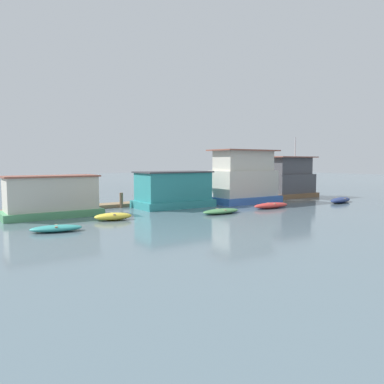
{
  "coord_description": "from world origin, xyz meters",
  "views": [
    {
      "loc": [
        -19.25,
        -29.33,
        4.19
      ],
      "look_at": [
        0.0,
        -1.0,
        1.4
      ],
      "focal_mm": 35.0,
      "sensor_mm": 36.0,
      "label": 1
    }
  ],
  "objects": [
    {
      "name": "houseboat_blue",
      "position": [
        6.7,
        -0.57,
        2.43
      ],
      "size": [
        7.27,
        4.17,
        5.38
      ],
      "color": "#3866B7",
      "rests_on": "ground_plane"
    },
    {
      "name": "dock_walkway",
      "position": [
        0.0,
        3.39,
        0.15
      ],
      "size": [
        42.4,
        1.84,
        0.3
      ],
      "primitive_type": "cube",
      "color": "#846B4C",
      "rests_on": "ground_plane"
    },
    {
      "name": "mooring_post_far_right",
      "position": [
        -5.58,
        2.22,
        0.69
      ],
      "size": [
        0.32,
        0.32,
        1.38
      ],
      "primitive_type": "cylinder",
      "color": "brown",
      "rests_on": "ground_plane"
    },
    {
      "name": "houseboat_teal",
      "position": [
        -1.31,
        0.11,
        1.58
      ],
      "size": [
        7.05,
        3.87,
        3.29
      ],
      "color": "teal",
      "rests_on": "ground_plane"
    },
    {
      "name": "dinghy_yellow",
      "position": [
        -8.99,
        -4.15,
        0.26
      ],
      "size": [
        2.87,
        1.72,
        0.53
      ],
      "color": "yellow",
      "rests_on": "ground_plane"
    },
    {
      "name": "dinghy_teal",
      "position": [
        -13.54,
        -6.45,
        0.2
      ],
      "size": [
        3.19,
        1.88,
        0.4
      ],
      "color": "teal",
      "rests_on": "ground_plane"
    },
    {
      "name": "dinghy_navy",
      "position": [
        14.78,
        -6.35,
        0.26
      ],
      "size": [
        4.27,
        2.24,
        0.51
      ],
      "color": "navy",
      "rests_on": "ground_plane"
    },
    {
      "name": "houseboat_brown",
      "position": [
        15.12,
        0.55,
        2.14
      ],
      "size": [
        6.43,
        3.34,
        7.09
      ],
      "color": "brown",
      "rests_on": "ground_plane"
    },
    {
      "name": "dinghy_red",
      "position": [
        5.49,
        -5.63,
        0.25
      ],
      "size": [
        3.95,
        1.36,
        0.49
      ],
      "color": "red",
      "rests_on": "ground_plane"
    },
    {
      "name": "ground_plane",
      "position": [
        0.0,
        0.0,
        0.0
      ],
      "size": [
        200.0,
        200.0,
        0.0
      ],
      "primitive_type": "plane",
      "color": "slate"
    },
    {
      "name": "dinghy_green",
      "position": [
        -0.44,
        -5.85,
        0.19
      ],
      "size": [
        3.6,
        1.55,
        0.38
      ],
      "color": "#47844C",
      "rests_on": "ground_plane"
    },
    {
      "name": "mooring_post_far_left",
      "position": [
        1.41,
        2.22,
        0.81
      ],
      "size": [
        0.29,
        0.29,
        1.62
      ],
      "primitive_type": "cylinder",
      "color": "brown",
      "rests_on": "ground_plane"
    },
    {
      "name": "houseboat_green",
      "position": [
        -12.18,
        0.07,
        1.5
      ],
      "size": [
        7.18,
        3.3,
        3.15
      ],
      "color": "#4C9360",
      "rests_on": "ground_plane"
    }
  ]
}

